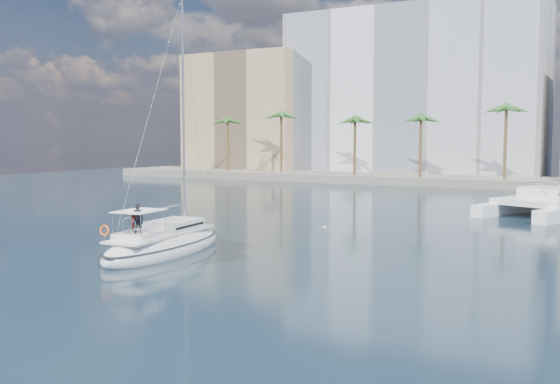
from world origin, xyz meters
The scene contains 9 objects.
ground centered at (0.00, 0.00, 0.00)m, with size 160.00×160.00×0.00m, color black.
quay centered at (0.00, 61.00, 0.60)m, with size 120.00×14.00×1.20m, color gray.
building_modern centered at (-12.00, 73.00, 14.00)m, with size 42.00×16.00×28.00m, color white.
building_tan_left centered at (-42.00, 69.00, 11.00)m, with size 22.00×14.00×22.00m, color tan.
palm_left centered at (-34.00, 57.00, 10.28)m, with size 3.60×3.60×12.30m.
palm_centre centered at (0.00, 57.00, 10.28)m, with size 3.60×3.60×12.30m.
main_sloop centered at (-4.80, -2.18, 0.51)m, with size 4.46×11.30×16.39m.
catamaran centered at (13.41, 28.48, 1.18)m, with size 11.40×15.17×19.65m.
seagull centered at (2.26, 5.50, 1.06)m, with size 1.03×0.44×0.19m.
Camera 1 is at (18.95, -31.22, 6.93)m, focal length 40.00 mm.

